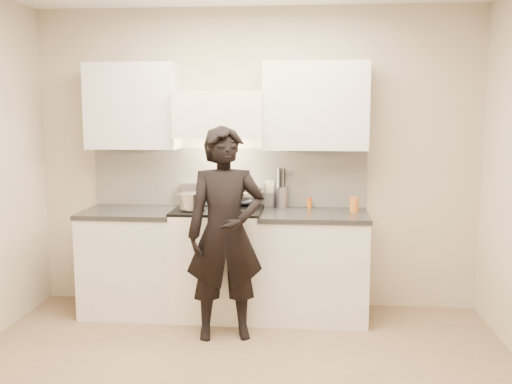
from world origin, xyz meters
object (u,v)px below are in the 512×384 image
(counter_right, at_px, (313,265))
(utensil_crock, at_px, (281,195))
(wok, at_px, (242,193))
(stove, at_px, (219,261))
(person, at_px, (226,234))

(counter_right, relative_size, utensil_crock, 2.58)
(counter_right, distance_m, wok, 0.89)
(stove, bearing_deg, person, -75.19)
(utensil_crock, bearing_deg, counter_right, -39.56)
(counter_right, height_order, person, person)
(wok, bearing_deg, counter_right, -9.93)
(utensil_crock, height_order, person, person)
(counter_right, bearing_deg, wok, 170.07)
(stove, distance_m, person, 0.65)
(wok, relative_size, person, 0.30)
(counter_right, xyz_separation_m, utensil_crock, (-0.30, 0.25, 0.57))
(wok, relative_size, utensil_crock, 1.42)
(utensil_crock, bearing_deg, person, -117.24)
(wok, bearing_deg, stove, -149.94)
(wok, height_order, utensil_crock, wok)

